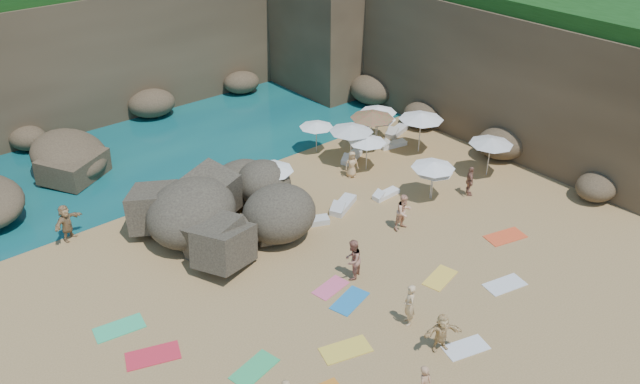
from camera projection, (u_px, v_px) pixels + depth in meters
ground at (329, 273)px, 27.09m from camera, size 120.00×120.00×0.00m
seawater at (72, 84)px, 47.04m from camera, size 120.00×120.00×0.00m
cliff_back at (116, 42)px, 42.79m from camera, size 44.00×8.00×8.00m
cliff_right at (471, 53)px, 40.83m from camera, size 8.00×30.00×8.00m
cliff_corner at (329, 20)px, 47.71m from camera, size 10.00×12.00×8.00m
rock_outcrop at (227, 231)px, 29.90m from camera, size 7.98×6.62×2.82m
parasol_0 at (316, 125)px, 36.40m from camera, size 2.02×2.02×1.91m
parasol_1 at (377, 116)px, 36.79m from camera, size 2.31×2.31×2.19m
parasol_2 at (378, 109)px, 37.79m from camera, size 2.27×2.27×2.15m
parasol_3 at (351, 128)px, 34.94m from camera, size 2.51×2.51×2.37m
parasol_4 at (421, 116)px, 36.14m from camera, size 2.63×2.63×2.49m
parasol_5 at (270, 167)px, 31.16m from camera, size 2.37×2.37×2.24m
parasol_6 at (372, 115)px, 36.36m from camera, size 2.60×2.60×2.46m
parasol_7 at (433, 165)px, 31.61m from camera, size 2.26×2.26×2.14m
parasol_8 at (367, 139)px, 34.44m from camera, size 2.13×2.13×2.01m
parasol_9 at (434, 170)px, 31.71m from camera, size 1.97×1.97×1.86m
parasol_11 at (491, 141)px, 33.73m from camera, size 2.40×2.40×2.27m
lounger_0 at (352, 157)px, 36.31m from camera, size 1.86×1.25×0.28m
lounger_1 at (310, 222)px, 30.38m from camera, size 1.96×1.35×0.29m
lounger_2 at (397, 131)px, 39.38m from camera, size 2.07×1.21×0.31m
lounger_3 at (386, 194)px, 32.68m from camera, size 1.60×0.57×0.25m
lounger_4 at (393, 144)px, 37.81m from camera, size 1.78×0.92×0.26m
lounger_5 at (343, 205)px, 31.68m from camera, size 2.08×1.44×0.31m
towel_3 at (254, 369)px, 22.27m from camera, size 1.95×1.27×0.03m
towel_4 at (346, 350)px, 23.10m from camera, size 2.05×1.42×0.03m
towel_5 at (466, 348)px, 23.19m from camera, size 1.86×1.28×0.03m
towel_7 at (153, 356)px, 22.84m from camera, size 2.16×1.56×0.03m
towel_8 at (350, 301)px, 25.49m from camera, size 1.94×1.33×0.03m
towel_9 at (331, 288)px, 26.22m from camera, size 1.71×1.05×0.03m
towel_10 at (505, 237)px, 29.49m from camera, size 2.10×1.42×0.03m
towel_11 at (119, 328)px, 24.10m from camera, size 2.00×1.22×0.03m
towel_12 at (440, 278)px, 26.79m from camera, size 1.87×1.23×0.03m
towel_13 at (505, 285)px, 26.39m from camera, size 1.93×1.27×0.03m
person_stand_1 at (353, 260)px, 26.37m from camera, size 1.14×1.06×1.88m
person_stand_2 at (272, 182)px, 32.33m from camera, size 1.18×0.93×1.69m
person_stand_3 at (470, 181)px, 32.48m from camera, size 0.92×1.00×1.64m
person_stand_4 at (352, 164)px, 34.23m from camera, size 0.84×0.69×1.51m
person_stand_5 at (66, 223)px, 28.91m from camera, size 1.72×1.22×1.82m
person_stand_6 at (409, 305)px, 23.92m from camera, size 0.70×0.79×1.81m
person_lie_3 at (440, 345)px, 23.05m from camera, size 2.03×2.08×0.42m
person_lie_5 at (403, 223)px, 29.93m from camera, size 1.00×1.88×0.69m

